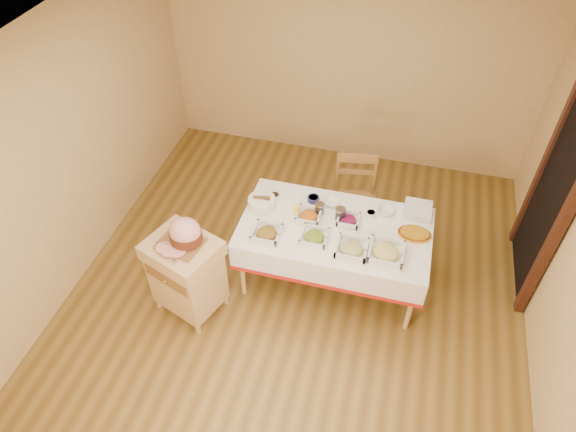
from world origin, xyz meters
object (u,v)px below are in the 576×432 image
object	(u,v)px
plate_stack	(418,210)
butcher_cart	(186,272)
preserve_jar_left	(319,209)
bread_basket	(262,202)
mustard_bottle	(297,210)
ham_on_board	(185,234)
dining_chair	(354,201)
brass_platter	(414,234)
preserve_jar_right	(340,214)
dining_table	(334,239)

from	to	relation	value
plate_stack	butcher_cart	bearing A→B (deg)	-151.42
preserve_jar_left	bread_basket	xyz separation A→B (m)	(-0.57, -0.05, -0.00)
butcher_cart	mustard_bottle	xyz separation A→B (m)	(0.88, 0.75, 0.33)
ham_on_board	preserve_jar_left	bearing A→B (deg)	38.08
ham_on_board	dining_chair	bearing A→B (deg)	45.37
ham_on_board	brass_platter	bearing A→B (deg)	20.83
dining_chair	plate_stack	xyz separation A→B (m)	(0.65, -0.27, 0.27)
mustard_bottle	brass_platter	bearing A→B (deg)	1.38
preserve_jar_right	dining_table	bearing A→B (deg)	-99.71
bread_basket	ham_on_board	bearing A→B (deg)	-121.51
mustard_bottle	bread_basket	world-z (taller)	mustard_bottle
preserve_jar_left	mustard_bottle	distance (m)	0.22
preserve_jar_right	ham_on_board	bearing A→B (deg)	-147.87
preserve_jar_left	butcher_cart	bearing A→B (deg)	-141.92
dining_table	brass_platter	xyz separation A→B (m)	(0.74, 0.08, 0.18)
butcher_cart	mustard_bottle	world-z (taller)	mustard_bottle
butcher_cart	preserve_jar_left	xyz separation A→B (m)	(1.08, 0.85, 0.31)
preserve_jar_right	brass_platter	bearing A→B (deg)	-2.99
mustard_bottle	bread_basket	size ratio (longest dim) A/B	0.58
bread_basket	brass_platter	size ratio (longest dim) A/B	0.87
preserve_jar_left	plate_stack	bearing A→B (deg)	14.97
preserve_jar_left	plate_stack	distance (m)	0.96
dining_table	preserve_jar_right	bearing A→B (deg)	80.29
dining_chair	mustard_bottle	size ratio (longest dim) A/B	6.52
dining_table	preserve_jar_right	distance (m)	0.25
dining_table	mustard_bottle	xyz separation A→B (m)	(-0.39, 0.06, 0.23)
brass_platter	mustard_bottle	bearing A→B (deg)	-178.62
preserve_jar_right	mustard_bottle	size ratio (longest dim) A/B	0.81
dining_chair	brass_platter	bearing A→B (deg)	-42.15
dining_chair	preserve_jar_right	world-z (taller)	dining_chair
preserve_jar_left	brass_platter	xyz separation A→B (m)	(0.93, -0.07, -0.03)
dining_chair	ham_on_board	world-z (taller)	ham_on_board
bread_basket	brass_platter	world-z (taller)	bread_basket
dining_table	brass_platter	world-z (taller)	brass_platter
brass_platter	preserve_jar_right	bearing A→B (deg)	177.01
plate_stack	brass_platter	distance (m)	0.32
ham_on_board	plate_stack	size ratio (longest dim) A/B	1.54
brass_platter	plate_stack	bearing A→B (deg)	89.53
plate_stack	preserve_jar_left	bearing A→B (deg)	-165.03
dining_chair	brass_platter	world-z (taller)	dining_chair
dining_table	plate_stack	bearing A→B (deg)	28.28
dining_chair	ham_on_board	bearing A→B (deg)	-134.63
preserve_jar_right	preserve_jar_left	bearing A→B (deg)	172.36
preserve_jar_left	ham_on_board	bearing A→B (deg)	-141.92
mustard_bottle	plate_stack	world-z (taller)	mustard_bottle
ham_on_board	preserve_jar_left	distance (m)	1.33
dining_chair	preserve_jar_left	world-z (taller)	dining_chair
dining_table	brass_platter	bearing A→B (deg)	6.43
ham_on_board	butcher_cart	bearing A→B (deg)	-141.88
mustard_bottle	bread_basket	xyz separation A→B (m)	(-0.37, 0.04, -0.02)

